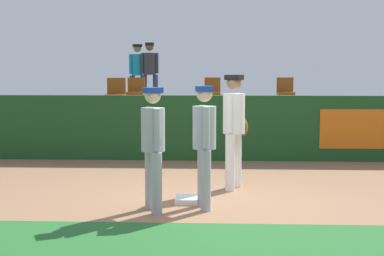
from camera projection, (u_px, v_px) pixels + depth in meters
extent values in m
plane|color=#936B4C|center=(203.00, 204.00, 7.69)|extent=(60.00, 60.00, 0.00)
cube|color=white|center=(189.00, 200.00, 7.80)|extent=(0.40, 0.40, 0.08)
cylinder|color=white|center=(237.00, 160.00, 8.84)|extent=(0.16, 0.16, 0.92)
cylinder|color=white|center=(230.00, 163.00, 8.53)|extent=(0.16, 0.16, 0.92)
cylinder|color=white|center=(234.00, 114.00, 8.61)|extent=(0.46, 0.46, 0.65)
sphere|color=#8C6647|center=(234.00, 82.00, 8.55)|extent=(0.24, 0.24, 0.24)
cube|color=black|center=(234.00, 77.00, 8.55)|extent=(0.33, 0.33, 0.08)
cylinder|color=white|center=(238.00, 111.00, 8.80)|extent=(0.09, 0.09, 0.61)
cylinder|color=white|center=(229.00, 113.00, 8.41)|extent=(0.09, 0.09, 0.61)
ellipsoid|color=brown|center=(244.00, 127.00, 8.78)|extent=(0.18, 0.23, 0.28)
cylinder|color=#9EA3AD|center=(203.00, 177.00, 7.58)|extent=(0.14, 0.14, 0.84)
cylinder|color=#9EA3AD|center=(206.00, 181.00, 7.27)|extent=(0.14, 0.14, 0.84)
cylinder|color=#9EA3AD|center=(204.00, 128.00, 7.35)|extent=(0.37, 0.37, 0.59)
sphere|color=beige|center=(204.00, 94.00, 7.31)|extent=(0.22, 0.22, 0.22)
cube|color=#193899|center=(204.00, 89.00, 7.30)|extent=(0.27, 0.27, 0.08)
cylinder|color=#9EA3AD|center=(202.00, 125.00, 7.55)|extent=(0.09, 0.09, 0.56)
cylinder|color=#9EA3AD|center=(206.00, 128.00, 7.16)|extent=(0.09, 0.09, 0.56)
cylinder|color=#9EA3AD|center=(150.00, 179.00, 7.39)|extent=(0.14, 0.14, 0.84)
cylinder|color=#9EA3AD|center=(157.00, 183.00, 7.11)|extent=(0.14, 0.14, 0.84)
cylinder|color=#9EA3AD|center=(153.00, 130.00, 7.18)|extent=(0.43, 0.43, 0.59)
sphere|color=beige|center=(153.00, 96.00, 7.13)|extent=(0.22, 0.22, 0.22)
cube|color=#193899|center=(153.00, 90.00, 7.13)|extent=(0.30, 0.30, 0.08)
cylinder|color=#9EA3AD|center=(149.00, 127.00, 7.36)|extent=(0.09, 0.09, 0.55)
cylinder|color=#9EA3AD|center=(157.00, 130.00, 7.00)|extent=(0.09, 0.09, 0.55)
cube|color=#19471E|center=(207.00, 128.00, 11.63)|extent=(18.00, 0.24, 1.42)
cube|color=orange|center=(355.00, 129.00, 11.36)|extent=(1.50, 0.02, 0.85)
cube|color=#59595E|center=(209.00, 127.00, 14.21)|extent=(18.00, 4.80, 0.95)
cylinder|color=#4C4C51|center=(212.00, 101.00, 14.73)|extent=(0.08, 0.08, 0.40)
cube|color=#8C4714|center=(212.00, 93.00, 14.71)|extent=(0.44, 0.44, 0.08)
cube|color=#8C4714|center=(212.00, 85.00, 14.87)|extent=(0.44, 0.06, 0.40)
cylinder|color=#4C4C51|center=(135.00, 100.00, 14.83)|extent=(0.08, 0.08, 0.40)
cube|color=#8C4714|center=(135.00, 93.00, 14.80)|extent=(0.48, 0.44, 0.08)
cube|color=#8C4714|center=(136.00, 85.00, 14.97)|extent=(0.48, 0.06, 0.40)
cylinder|color=#4C4C51|center=(115.00, 104.00, 13.05)|extent=(0.08, 0.08, 0.40)
cube|color=#8C4714|center=(115.00, 96.00, 13.03)|extent=(0.46, 0.44, 0.08)
cube|color=#8C4714|center=(116.00, 86.00, 13.19)|extent=(0.46, 0.06, 0.40)
cylinder|color=#4C4C51|center=(286.00, 101.00, 14.64)|extent=(0.08, 0.08, 0.40)
cube|color=#8C4714|center=(286.00, 93.00, 14.62)|extent=(0.46, 0.44, 0.08)
cube|color=#8C4714|center=(285.00, 85.00, 14.78)|extent=(0.46, 0.06, 0.40)
cylinder|color=#33384C|center=(156.00, 90.00, 15.72)|extent=(0.16, 0.16, 0.91)
cylinder|color=#33384C|center=(144.00, 90.00, 15.71)|extent=(0.16, 0.16, 0.91)
cylinder|color=#333338|center=(150.00, 64.00, 15.64)|extent=(0.37, 0.37, 0.64)
sphere|color=brown|center=(150.00, 47.00, 15.59)|extent=(0.24, 0.24, 0.24)
cube|color=black|center=(150.00, 44.00, 15.58)|extent=(0.26, 0.26, 0.08)
cylinder|color=#333338|center=(157.00, 63.00, 15.64)|extent=(0.09, 0.09, 0.60)
cylinder|color=#333338|center=(143.00, 63.00, 15.63)|extent=(0.09, 0.09, 0.60)
cylinder|color=#33384C|center=(143.00, 90.00, 15.93)|extent=(0.15, 0.15, 0.89)
cylinder|color=#33384C|center=(132.00, 91.00, 15.83)|extent=(0.15, 0.15, 0.89)
cylinder|color=teal|center=(138.00, 65.00, 15.80)|extent=(0.44, 0.44, 0.63)
sphere|color=#8C6647|center=(137.00, 48.00, 15.75)|extent=(0.23, 0.23, 0.23)
cube|color=black|center=(137.00, 46.00, 15.74)|extent=(0.32, 0.32, 0.08)
cylinder|color=teal|center=(144.00, 64.00, 15.86)|extent=(0.09, 0.09, 0.59)
cylinder|color=teal|center=(131.00, 64.00, 15.73)|extent=(0.09, 0.09, 0.59)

